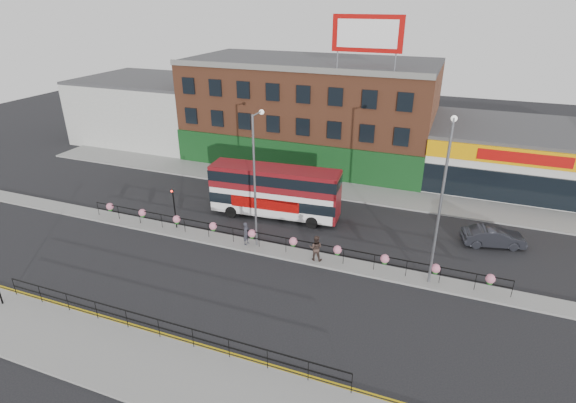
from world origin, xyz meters
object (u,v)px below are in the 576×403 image
(car, at_px, (494,237))
(lamp_column_east, at_px, (443,192))
(double_decker_bus, at_px, (275,187))
(pedestrian_a, at_px, (246,233))
(lamp_column_west, at_px, (256,170))
(pedestrian_b, at_px, (316,248))

(car, relative_size, lamp_column_east, 0.45)
(double_decker_bus, height_order, car, double_decker_bus)
(double_decker_bus, distance_m, lamp_column_east, 13.70)
(double_decker_bus, distance_m, pedestrian_a, 5.29)
(car, xyz_separation_m, pedestrian_a, (-16.14, -6.26, 0.29))
(lamp_column_west, bearing_deg, pedestrian_b, -8.06)
(pedestrian_b, relative_size, lamp_column_east, 0.18)
(double_decker_bus, relative_size, pedestrian_b, 5.77)
(car, xyz_separation_m, pedestrian_b, (-11.00, -6.51, 0.35))
(car, relative_size, pedestrian_a, 2.65)
(double_decker_bus, distance_m, car, 16.19)
(pedestrian_a, distance_m, lamp_column_east, 13.37)
(double_decker_bus, xyz_separation_m, car, (16.04, 1.20, -1.83))
(pedestrian_a, relative_size, pedestrian_b, 0.94)
(car, bearing_deg, lamp_column_west, 96.13)
(pedestrian_b, bearing_deg, car, -156.57)
(car, bearing_deg, lamp_column_east, 133.87)
(car, height_order, pedestrian_b, pedestrian_b)
(pedestrian_b, xyz_separation_m, lamp_column_east, (7.23, 0.34, 5.00))
(double_decker_bus, xyz_separation_m, lamp_column_west, (0.59, -4.68, 3.11))
(pedestrian_a, bearing_deg, lamp_column_east, -82.35)
(car, distance_m, lamp_column_east, 8.99)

